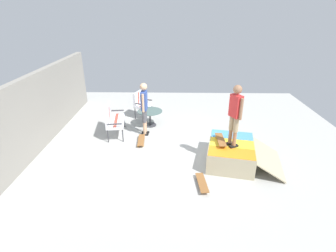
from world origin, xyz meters
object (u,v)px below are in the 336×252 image
skateboard_by_bench (141,140)px  skateboard_spare (202,183)px  person_watching (144,105)px  patio_table (150,115)px  skate_ramp (232,152)px  patio_chair_near_house (141,102)px  patio_bench (112,118)px  person_skater (235,112)px  skateboard_on_ramp (221,140)px

skateboard_by_bench → skateboard_spare: same height
person_watching → patio_table: bearing=-8.7°
skate_ramp → patio_chair_near_house: size_ratio=2.22×
person_watching → skateboard_spare: size_ratio=2.20×
skate_ramp → patio_bench: patio_bench is taller
person_skater → skateboard_by_bench: (1.23, 2.60, -1.47)m
skate_ramp → skateboard_on_ramp: (0.04, 0.34, 0.38)m
patio_bench → person_watching: (0.05, -1.08, 0.44)m
skate_ramp → person_skater: size_ratio=1.36×
skate_ramp → skateboard_by_bench: (1.10, 2.67, -0.21)m
skate_ramp → patio_chair_near_house: (3.30, 2.92, 0.32)m
person_watching → person_skater: person_skater is taller
patio_bench → skateboard_on_ramp: (-1.64, -3.34, 0.05)m
skateboard_spare → skate_ramp: bearing=-39.6°
person_skater → skateboard_spare: bearing=139.1°
person_watching → skate_ramp: bearing=-123.6°
skate_ramp → patio_chair_near_house: 4.42m
person_watching → skateboard_by_bench: (-0.63, 0.07, -0.97)m
skate_ramp → skateboard_spare: skate_ramp is taller
patio_table → skateboard_by_bench: 1.41m
patio_chair_near_house → person_watching: size_ratio=0.57×
patio_bench → patio_table: size_ratio=1.45×
patio_bench → skateboard_on_ramp: patio_bench is taller
skate_ramp → patio_table: (2.46, 2.49, 0.11)m
patio_table → skateboard_on_ramp: 3.25m
person_skater → patio_chair_near_house: bearing=39.7°
skate_ramp → person_skater: (-0.13, 0.07, 1.26)m
patio_bench → patio_chair_near_house: same height
patio_bench → patio_chair_near_house: bearing=-25.2°
patio_table → skateboard_spare: (-3.59, -1.56, -0.32)m
skateboard_by_bench → patio_table: bearing=-7.4°
patio_chair_near_house → skateboard_spare: bearing=-155.9°
patio_table → skateboard_on_ramp: (-2.42, -2.15, 0.26)m
skateboard_spare → patio_chair_near_house: bearing=24.1°
skate_ramp → skateboard_by_bench: size_ratio=2.80×
patio_chair_near_house → patio_table: patio_chair_near_house is taller
patio_table → person_watching: person_watching is taller
skate_ramp → patio_bench: 4.06m
person_watching → person_skater: bearing=-126.3°
patio_bench → skateboard_on_ramp: size_ratio=1.63×
patio_bench → person_watching: size_ratio=0.73×
patio_chair_near_house → person_skater: size_ratio=0.61×
patio_bench → person_skater: size_ratio=0.78×
skateboard_by_bench → patio_chair_near_house: bearing=6.5°
patio_table → person_watching: size_ratio=0.50×
patio_chair_near_house → skateboard_spare: 4.88m
skate_ramp → patio_table: 3.50m
skateboard_on_ramp → patio_chair_near_house: bearing=38.4°
skateboard_by_bench → person_skater: bearing=-115.3°
skate_ramp → person_skater: bearing=152.2°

